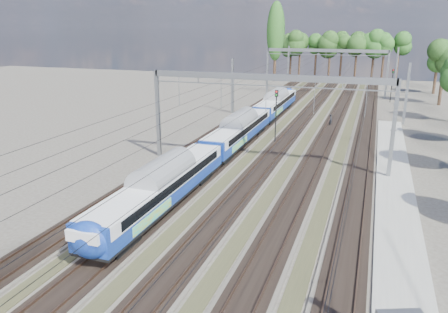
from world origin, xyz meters
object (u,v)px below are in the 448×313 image
(emu_train, at_px, (238,127))
(signal_near, at_px, (276,110))
(worker, at_px, (331,120))
(signal_far, at_px, (392,81))

(emu_train, distance_m, signal_near, 4.95)
(emu_train, xyz_separation_m, worker, (8.76, 14.44, -1.49))
(signal_near, distance_m, signal_far, 37.50)
(worker, relative_size, signal_near, 0.27)
(worker, xyz_separation_m, signal_far, (8.11, 23.63, 2.91))
(emu_train, distance_m, signal_far, 41.67)
(emu_train, bearing_deg, signal_far, 66.11)
(emu_train, height_order, worker, emu_train)
(worker, height_order, signal_near, signal_near)
(worker, distance_m, signal_near, 12.94)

